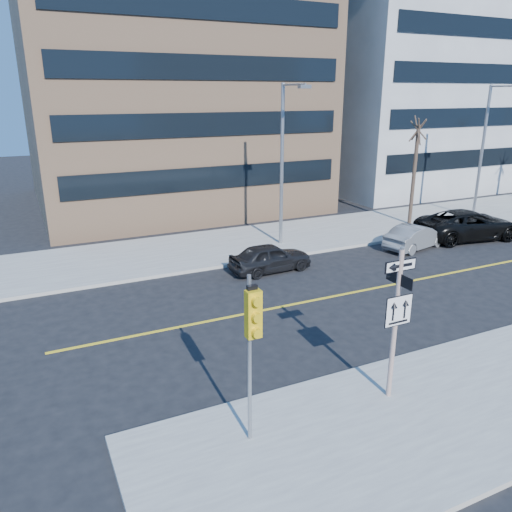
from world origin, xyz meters
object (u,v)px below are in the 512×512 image
sign_pole (396,316)px  parked_car_c (469,225)px  parked_car_b (416,237)px  streetlight_b (486,143)px  traffic_signal (253,327)px  street_tree_west (418,132)px  parked_car_a (270,258)px  streetlight_a (284,155)px

sign_pole → parked_car_c: bearing=36.3°
parked_car_b → streetlight_b: size_ratio=0.48×
traffic_signal → parked_car_b: 17.57m
parked_car_c → street_tree_west: 5.99m
sign_pole → parked_car_a: size_ratio=1.08×
traffic_signal → sign_pole: bearing=2.1°
traffic_signal → parked_car_c: traffic_signal is taller
parked_car_b → traffic_signal: bearing=112.5°
traffic_signal → parked_car_a: size_ratio=1.06×
traffic_signal → parked_car_b: size_ratio=1.04×
traffic_signal → parked_car_c: bearing=30.1°
sign_pole → parked_car_b: (10.07, 10.10, -1.80)m
traffic_signal → street_tree_west: 22.14m
sign_pole → streetlight_b: (18.00, 13.27, 2.32)m
traffic_signal → parked_car_a: traffic_signal is taller
sign_pole → parked_car_c: 17.42m
sign_pole → street_tree_west: (13.00, 13.81, 3.09)m
traffic_signal → parked_car_b: bearing=36.1°
parked_car_c → streetlight_a: size_ratio=0.72×
sign_pole → parked_car_a: sign_pole is taller
parked_car_c → parked_car_b: bearing=101.7°
sign_pole → traffic_signal: size_ratio=1.02×
street_tree_west → traffic_signal: bearing=-140.6°
parked_car_a → streetlight_a: streetlight_a is taller
sign_pole → traffic_signal: sign_pole is taller
parked_car_a → streetlight_a: size_ratio=0.47×
traffic_signal → streetlight_a: size_ratio=0.50×
sign_pole → streetlight_a: streetlight_a is taller
parked_car_b → streetlight_b: streetlight_b is taller
street_tree_west → parked_car_c: bearing=-74.5°
sign_pole → streetlight_a: bearing=73.2°
street_tree_west → streetlight_b: bearing=-6.2°
sign_pole → streetlight_b: streetlight_b is taller
traffic_signal → parked_car_c: size_ratio=0.70×
traffic_signal → parked_car_c: (17.99, 10.41, -2.23)m
streetlight_a → street_tree_west: streetlight_a is taller
streetlight_a → streetlight_b: same height
sign_pole → parked_car_a: 10.54m
parked_car_a → streetlight_a: (2.27, 3.03, 4.11)m
parked_car_b → streetlight_a: streetlight_a is taller
parked_car_c → streetlight_b: bearing=-43.8°
traffic_signal → street_tree_west: size_ratio=0.63×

